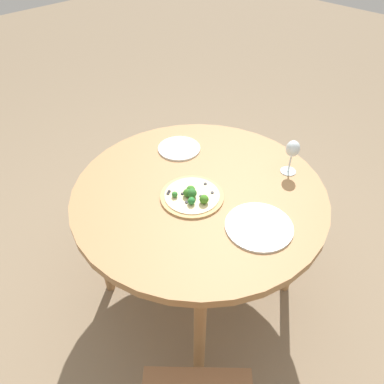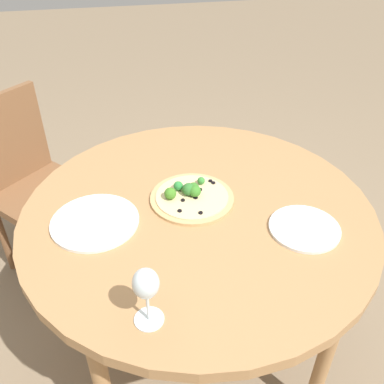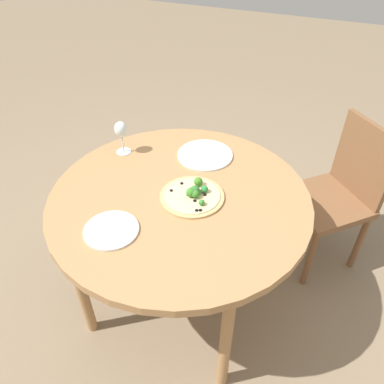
% 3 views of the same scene
% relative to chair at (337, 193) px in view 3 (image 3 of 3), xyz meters
% --- Properties ---
extents(ground_plane, '(12.00, 12.00, 0.00)m').
position_rel_chair_xyz_m(ground_plane, '(0.67, 0.65, -0.48)').
color(ground_plane, '#847056').
extents(dining_table, '(1.15, 1.15, 0.75)m').
position_rel_chair_xyz_m(dining_table, '(0.67, 0.65, 0.20)').
color(dining_table, '#A87A4C').
rests_on(dining_table, ground_plane).
extents(chair, '(0.57, 0.57, 0.88)m').
position_rel_chair_xyz_m(chair, '(0.00, 0.00, 0.00)').
color(chair, brown).
rests_on(chair, ground_plane).
extents(pizza, '(0.28, 0.28, 0.06)m').
position_rel_chair_xyz_m(pizza, '(0.61, 0.63, 0.28)').
color(pizza, tan).
rests_on(pizza, dining_table).
extents(wine_glass, '(0.07, 0.07, 0.17)m').
position_rel_chair_xyz_m(wine_glass, '(1.07, 0.44, 0.39)').
color(wine_glass, silver).
rests_on(wine_glass, dining_table).
extents(plate_near, '(0.28, 0.28, 0.01)m').
position_rel_chair_xyz_m(plate_near, '(0.67, 0.31, 0.27)').
color(plate_near, silver).
rests_on(plate_near, dining_table).
extents(plate_far, '(0.22, 0.22, 0.01)m').
position_rel_chair_xyz_m(plate_far, '(0.83, 0.95, 0.27)').
color(plate_far, silver).
rests_on(plate_far, dining_table).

